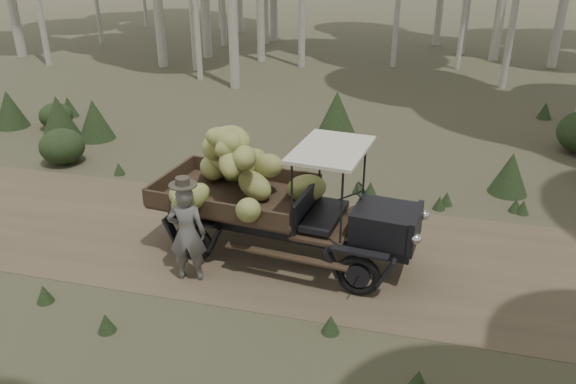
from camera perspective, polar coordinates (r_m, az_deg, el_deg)
name	(u,v)px	position (r m, az deg, el deg)	size (l,w,h in m)	color
ground	(225,239)	(10.63, -6.44, -4.77)	(120.00, 120.00, 0.00)	#473D2B
dirt_track	(225,239)	(10.63, -6.45, -4.75)	(70.00, 4.00, 0.01)	brown
banana_truck	(260,181)	(9.71, -2.84, 1.11)	(4.79, 2.65, 2.33)	black
farmer	(187,232)	(9.15, -10.22, -4.07)	(0.68, 0.53, 1.82)	#55524E
undergrowth	(176,222)	(10.27, -11.35, -2.98)	(22.17, 19.85, 1.33)	#233319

